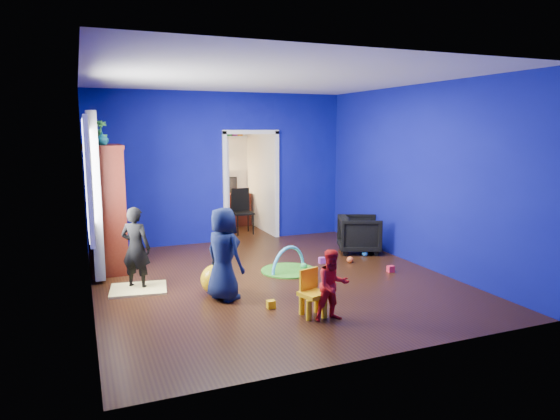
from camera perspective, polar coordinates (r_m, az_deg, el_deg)
name	(u,v)px	position (r m, az deg, el deg)	size (l,w,h in m)	color
floor	(273,279)	(7.44, -0.81, -7.94)	(5.00, 5.50, 0.01)	black
ceiling	(272,78)	(7.14, -0.86, 14.89)	(5.00, 5.50, 0.01)	white
wall_back	(221,168)	(9.75, -6.71, 4.78)	(5.00, 0.02, 2.90)	#0B0D7E
wall_front	(380,211)	(4.71, 11.35, -0.07)	(5.00, 0.02, 2.90)	#0B0D7E
wall_left	(86,190)	(6.67, -21.31, 2.17)	(0.02, 5.50, 2.90)	#0B0D7E
wall_right	(417,176)	(8.37, 15.36, 3.79)	(0.02, 5.50, 2.90)	#0B0D7E
alcove	(238,174)	(10.77, -4.84, 4.16)	(1.00, 1.75, 2.50)	silver
armchair	(359,234)	(9.09, 9.06, -2.73)	(0.71, 0.73, 0.66)	black
child_black	(136,248)	(7.18, -16.15, -4.18)	(0.42, 0.28, 1.15)	black
child_navy	(224,254)	(6.49, -6.45, -5.01)	(0.59, 0.39, 1.21)	#0E0F33
toddler_red	(333,285)	(5.83, 6.03, -8.56)	(0.41, 0.32, 0.84)	red
vase	(102,139)	(7.88, -19.67, 7.68)	(0.18, 0.18, 0.19)	#0B495C
potted_plant	(100,132)	(8.40, -19.87, 8.36)	(0.21, 0.21, 0.38)	green
tv_armoire	(105,208)	(8.27, -19.36, 0.25)	(0.58, 1.14, 1.96)	#371609
crt_tv	(108,205)	(8.27, -19.10, 0.54)	(0.46, 0.70, 0.54)	silver
yellow_blanket	(139,289)	(7.24, -15.87, -8.68)	(0.75, 0.60, 0.03)	#F2E07A
hopper_ball	(216,279)	(6.82, -7.37, -7.86)	(0.40, 0.40, 0.40)	yellow
kid_chair	(313,296)	(5.99, 3.81, -9.75)	(0.28, 0.28, 0.50)	yellow
play_mat	(289,270)	(7.85, 0.98, -6.92)	(0.86, 0.86, 0.02)	#51A926
toy_arch	(289,270)	(7.85, 0.98, -6.86)	(0.77, 0.77, 0.05)	#3F8CD8
window_left	(86,179)	(7.01, -21.28, 3.31)	(0.03, 0.95, 1.55)	white
curtain	(95,196)	(7.59, -20.36, 1.49)	(0.14, 0.42, 2.40)	slate
doorway	(251,187)	(9.96, -3.33, 2.61)	(1.16, 0.10, 2.10)	white
study_desk	(230,209)	(11.48, -5.72, 0.06)	(0.88, 0.44, 0.75)	#3D140A
desk_monitor	(228,184)	(11.52, -5.93, 2.97)	(0.40, 0.05, 0.32)	black
desk_lamp	(217,186)	(11.39, -7.20, 2.78)	(0.14, 0.14, 0.14)	#FFD88C
folding_chair	(243,212)	(10.56, -4.26, -0.25)	(0.40, 0.40, 0.92)	black
book_shelf	(228,137)	(11.44, -6.01, 8.30)	(0.88, 0.24, 0.04)	white
toy_0	(391,269)	(7.98, 12.54, -6.60)	(0.10, 0.08, 0.10)	#FA2943
toy_1	(365,253)	(8.89, 9.69, -4.85)	(0.11, 0.11, 0.11)	#2884E7
toy_2	(271,304)	(6.29, -1.04, -10.73)	(0.10, 0.08, 0.10)	#EEB20C
toy_3	(304,266)	(7.95, 2.71, -6.40)	(0.11, 0.11, 0.11)	#37C35C
toy_4	(322,260)	(8.31, 4.82, -5.76)	(0.10, 0.08, 0.10)	#BC46B8
toy_5	(350,259)	(8.41, 8.01, -5.61)	(0.11, 0.11, 0.11)	#DE5925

